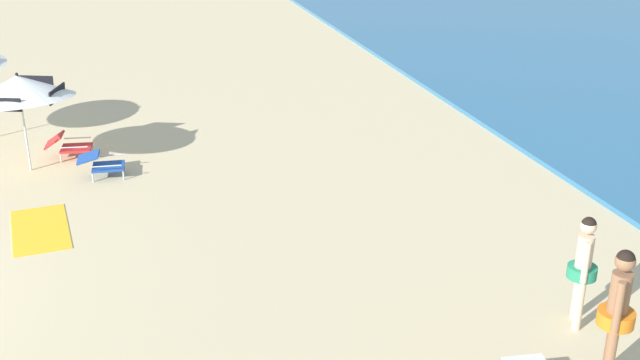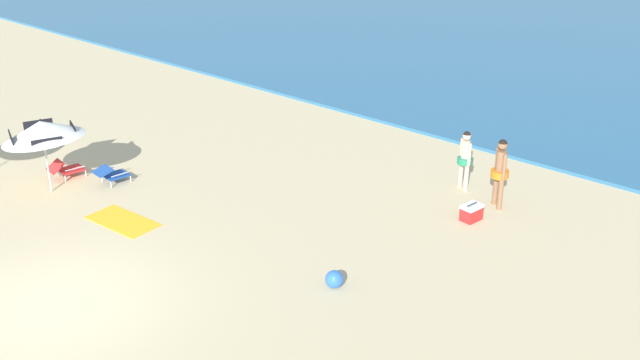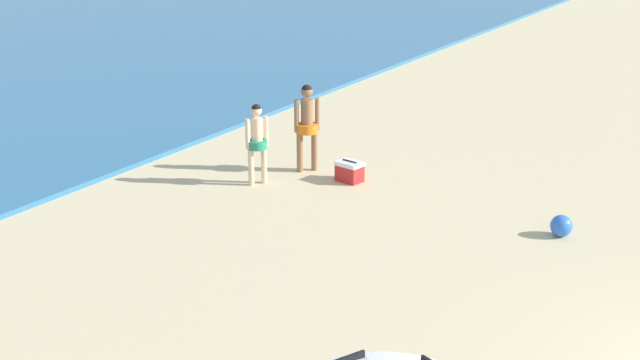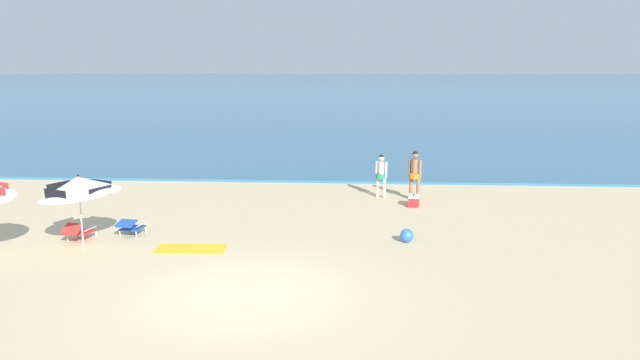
# 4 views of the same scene
# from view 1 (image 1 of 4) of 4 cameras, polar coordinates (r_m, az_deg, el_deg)

# --- Properties ---
(beach_umbrella_striped_main) EXTENTS (2.61, 2.59, 2.04)m
(beach_umbrella_striped_main) POSITION_cam_1_polar(r_m,az_deg,el_deg) (16.31, -20.63, 6.16)
(beach_umbrella_striped_main) COLOR silver
(beach_umbrella_striped_main) RESTS_ON ground
(lounge_chair_under_umbrella) EXTENTS (0.65, 0.92, 0.49)m
(lounge_chair_under_umbrella) POSITION_cam_1_polar(r_m,az_deg,el_deg) (16.00, -15.28, 1.16)
(lounge_chair_under_umbrella) COLOR #1E4799
(lounge_chair_under_umbrella) RESTS_ON ground
(lounge_chair_beside_umbrella) EXTENTS (0.68, 0.97, 0.53)m
(lounge_chair_beside_umbrella) POSITION_cam_1_polar(r_m,az_deg,el_deg) (17.16, -17.43, 2.38)
(lounge_chair_beside_umbrella) COLOR red
(lounge_chair_beside_umbrella) RESTS_ON ground
(person_standing_near_shore) EXTENTS (0.43, 0.39, 1.59)m
(person_standing_near_shore) POSITION_cam_1_polar(r_m,az_deg,el_deg) (11.07, 18.20, -5.66)
(person_standing_near_shore) COLOR beige
(person_standing_near_shore) RESTS_ON ground
(person_standing_beside) EXTENTS (0.43, 0.43, 1.77)m
(person_standing_beside) POSITION_cam_1_polar(r_m,az_deg,el_deg) (10.01, 20.38, -8.50)
(person_standing_beside) COLOR #8C6042
(person_standing_beside) RESTS_ON ground
(beach_towel) EXTENTS (1.85, 1.00, 0.01)m
(beach_towel) POSITION_cam_1_polar(r_m,az_deg,el_deg) (14.25, -19.27, -3.31)
(beach_towel) COLOR gold
(beach_towel) RESTS_ON ground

